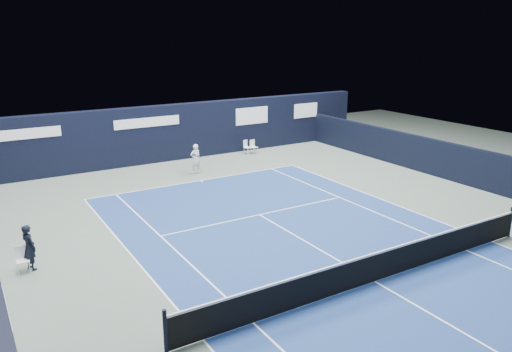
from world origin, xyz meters
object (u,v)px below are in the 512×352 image
(tennis_player, at_px, (196,159))
(folding_chair_back_a, at_px, (246,145))
(line_judge_chair, at_px, (22,257))
(folding_chair_back_b, at_px, (253,146))
(tennis_net, at_px, (376,266))

(tennis_player, bearing_deg, folding_chair_back_a, 28.71)
(folding_chair_back_a, height_order, line_judge_chair, line_judge_chair)
(folding_chair_back_a, bearing_deg, line_judge_chair, -166.93)
(folding_chair_back_b, bearing_deg, folding_chair_back_a, 143.92)
(line_judge_chair, relative_size, tennis_player, 0.54)
(folding_chair_back_b, relative_size, tennis_net, 0.06)
(folding_chair_back_a, distance_m, tennis_net, 16.28)
(folding_chair_back_a, xyz_separation_m, folding_chair_back_b, (0.37, -0.20, -0.07))
(line_judge_chair, bearing_deg, folding_chair_back_b, 37.92)
(folding_chair_back_a, bearing_deg, tennis_player, -173.95)
(folding_chair_back_b, xyz_separation_m, tennis_net, (-5.10, -15.38, 0.04))
(folding_chair_back_a, relative_size, line_judge_chair, 0.99)
(line_judge_chair, bearing_deg, folding_chair_back_a, 39.22)
(folding_chair_back_b, bearing_deg, tennis_net, -116.38)
(folding_chair_back_a, distance_m, folding_chair_back_b, 0.43)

